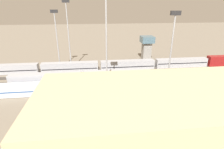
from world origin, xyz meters
name	(u,v)px	position (x,y,z in m)	size (l,w,h in m)	color
ground_plane	(107,79)	(0.00, 0.00, 0.00)	(400.00, 400.00, 0.00)	#756B5B
track_bed_0	(105,70)	(0.00, -10.00, 0.06)	(140.00, 2.80, 0.12)	#4C443D
track_bed_1	(106,74)	(0.00, -5.00, 0.06)	(140.00, 2.80, 0.12)	#3D3833
track_bed_2	(107,79)	(0.00, 0.00, 0.06)	(140.00, 2.80, 0.12)	#4C443D
track_bed_3	(109,84)	(0.00, 5.00, 0.06)	(140.00, 2.80, 0.12)	#4C443D
track_bed_4	(110,91)	(0.00, 10.00, 0.06)	(140.00, 2.80, 0.12)	#3D3833
train_on_track_4	(56,88)	(16.97, 10.00, 2.02)	(47.20, 3.06, 3.80)	silver
train_on_track_3	(83,79)	(8.80, 5.00, 2.60)	(47.20, 3.06, 5.00)	#A8AAB2
train_on_track_0	(94,66)	(4.63, -10.00, 2.04)	(139.00, 3.06, 4.40)	maroon
light_mast_0	(68,27)	(14.46, -13.13, 17.75)	(2.80, 0.70, 27.97)	#9EA0A5
light_mast_1	(106,34)	(1.33, 13.12, 18.65)	(2.80, 0.70, 29.64)	#9EA0A5
light_mast_2	(56,32)	(19.22, -13.42, 15.72)	(2.80, 0.70, 24.26)	#9EA0A5
light_mast_3	(172,43)	(-17.31, 13.52, 15.93)	(2.80, 0.70, 24.64)	#9EA0A5
maintenance_shed	(207,122)	(-14.34, 37.31, 6.81)	(58.13, 19.03, 13.62)	tan
control_tower	(147,46)	(-21.51, -22.54, 6.95)	(6.00, 6.00, 11.79)	gray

